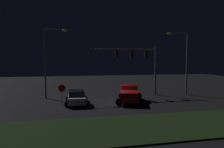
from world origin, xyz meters
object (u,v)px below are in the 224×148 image
object	(u,v)px
car_sedan	(77,97)
stop_sign	(62,91)
street_lamp_left	(50,55)
pickup_truck	(130,93)
street_lamp_right	(183,56)
traffic_signal_gantry	(138,59)

from	to	relation	value
car_sedan	stop_sign	distance (m)	1.83
car_sedan	street_lamp_left	size ratio (longest dim) A/B	0.52
pickup_truck	car_sedan	xyz separation A→B (m)	(-5.93, 0.02, -0.26)
street_lamp_right	pickup_truck	bearing A→B (deg)	-160.41
car_sedan	street_lamp_left	world-z (taller)	street_lamp_left
street_lamp_right	stop_sign	world-z (taller)	street_lamp_right
traffic_signal_gantry	street_lamp_right	xyz separation A→B (m)	(5.94, -0.88, 0.41)
street_lamp_right	stop_sign	distance (m)	16.58
street_lamp_right	stop_sign	bearing A→B (deg)	-167.43
pickup_truck	street_lamp_left	size ratio (longest dim) A/B	0.67
stop_sign	street_lamp_left	bearing A→B (deg)	106.48
car_sedan	traffic_signal_gantry	xyz separation A→B (m)	(8.30, 3.81, 4.16)
pickup_truck	stop_sign	size ratio (longest dim) A/B	2.58
pickup_truck	street_lamp_right	xyz separation A→B (m)	(8.31, 2.96, 4.31)
traffic_signal_gantry	pickup_truck	bearing A→B (deg)	-121.75
stop_sign	traffic_signal_gantry	bearing A→B (deg)	24.07
pickup_truck	street_lamp_right	world-z (taller)	street_lamp_right
car_sedan	stop_sign	xyz separation A→B (m)	(-1.53, -0.58, 0.82)
pickup_truck	street_lamp_left	distance (m)	10.85
street_lamp_left	stop_sign	world-z (taller)	street_lamp_left
pickup_truck	street_lamp_right	bearing A→B (deg)	-51.93
car_sedan	street_lamp_left	distance (m)	7.03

